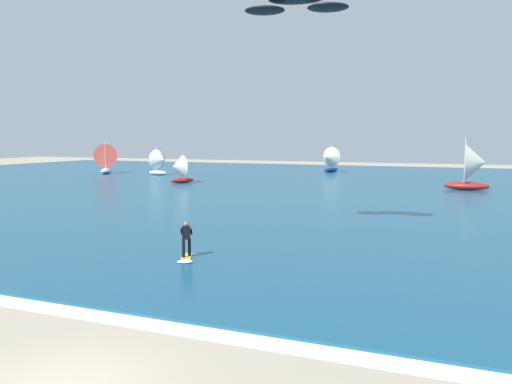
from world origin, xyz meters
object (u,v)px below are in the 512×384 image
object	(u,v)px
kite	(296,5)
sailboat_far_left	(329,159)
sailboat_mid_left	(160,162)
sailboat_heeled_over	(474,166)
sailboat_anchored_offshore	(179,169)
sailboat_mid_right	(106,158)
kitesurfer	(186,245)

from	to	relation	value
kite	sailboat_far_left	world-z (taller)	kite
sailboat_far_left	sailboat_mid_left	world-z (taller)	sailboat_far_left
sailboat_heeled_over	sailboat_mid_left	distance (m)	42.98
sailboat_heeled_over	sailboat_anchored_offshore	xyz separation A→B (m)	(-32.97, -4.15, -0.79)
sailboat_mid_right	sailboat_mid_left	size ratio (longest dim) A/B	1.19
kite	sailboat_heeled_over	bearing A→B (deg)	74.47
sailboat_far_left	sailboat_anchored_offshore	xyz separation A→B (m)	(-11.57, -26.97, -0.34)
kite	kitesurfer	bearing A→B (deg)	-113.38
sailboat_heeled_over	kitesurfer	bearing A→B (deg)	-106.95
kitesurfer	kite	bearing A→B (deg)	66.62
sailboat_mid_right	sailboat_heeled_over	distance (m)	53.02
kitesurfer	sailboat_far_left	bearing A→B (deg)	98.85
sailboat_heeled_over	sailboat_mid_left	bearing A→B (deg)	171.34
kitesurfer	sailboat_heeled_over	size ratio (longest dim) A/B	0.37
sailboat_heeled_over	sailboat_far_left	xyz separation A→B (m)	(-21.41, 22.83, -0.45)
kite	sailboat_heeled_over	xyz separation A→B (m)	(8.90, 32.02, -9.93)
kite	sailboat_mid_right	size ratio (longest dim) A/B	1.14
sailboat_heeled_over	sailboat_anchored_offshore	bearing A→B (deg)	-172.83
sailboat_mid_right	sailboat_mid_left	distance (m)	10.08
sailboat_far_left	sailboat_anchored_offshore	world-z (taller)	sailboat_far_left
sailboat_heeled_over	sailboat_mid_left	world-z (taller)	sailboat_heeled_over
kite	sailboat_mid_left	bearing A→B (deg)	131.10
sailboat_mid_right	sailboat_heeled_over	xyz separation A→B (m)	(52.55, -7.00, 0.17)
kite	sailboat_mid_left	distance (m)	52.15
sailboat_heeled_over	sailboat_anchored_offshore	distance (m)	33.24
sailboat_heeled_over	sailboat_far_left	bearing A→B (deg)	133.16
kitesurfer	sailboat_far_left	xyz separation A→B (m)	(-9.59, 61.59, 1.43)
kitesurfer	sailboat_anchored_offshore	xyz separation A→B (m)	(-21.16, 34.62, 1.09)
sailboat_mid_right	sailboat_anchored_offshore	world-z (taller)	sailboat_mid_right
kitesurfer	sailboat_heeled_over	xyz separation A→B (m)	(11.81, 38.76, 1.89)
kite	sailboat_heeled_over	world-z (taller)	kite
kitesurfer	kite	xyz separation A→B (m)	(2.91, 6.74, 11.82)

